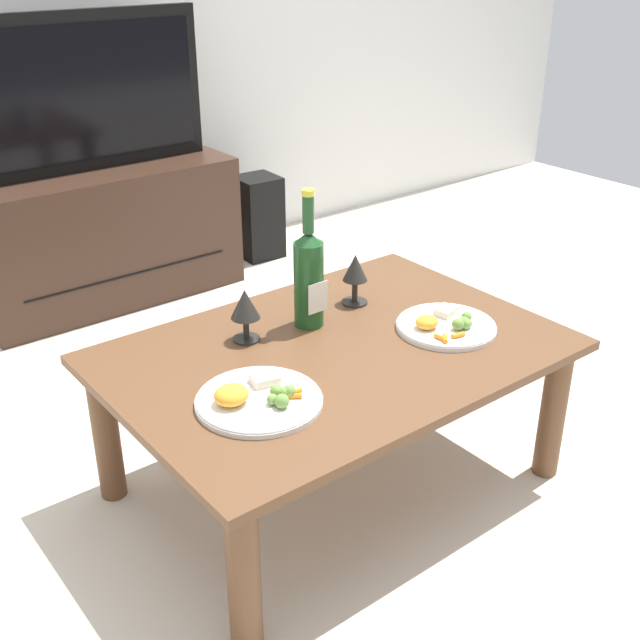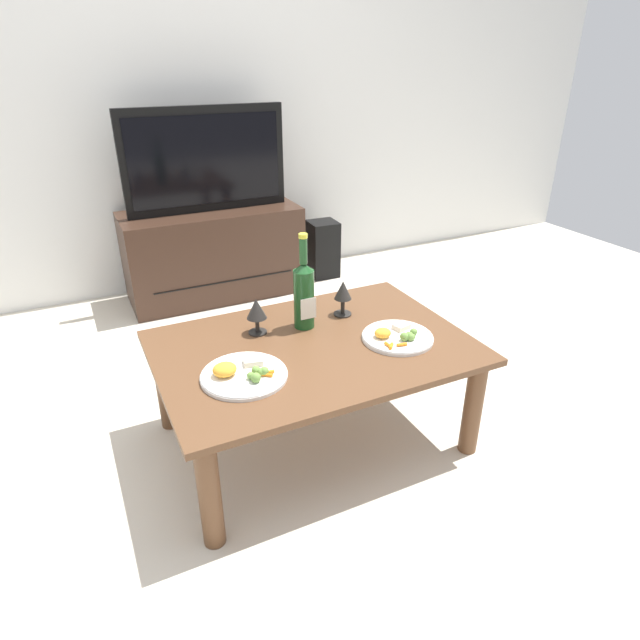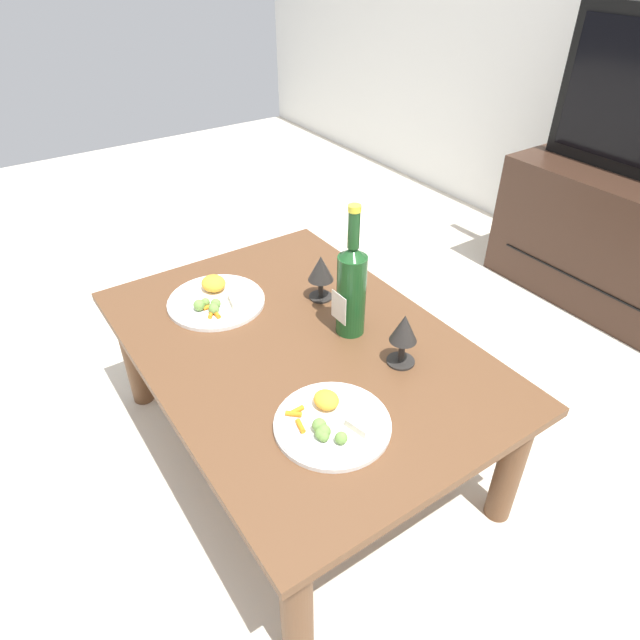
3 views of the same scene
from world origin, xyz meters
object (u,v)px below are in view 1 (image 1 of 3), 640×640
Objects in this scene: tv_stand at (104,234)px; dining_table at (335,371)px; dinner_plate_left at (257,398)px; goblet_left at (245,307)px; wine_bottle at (309,275)px; dinner_plate_right at (446,325)px; goblet_right at (355,271)px; tv_screen at (86,92)px; floor_speaker at (258,217)px.

dining_table is at bearing -92.03° from tv_stand.
goblet_left is at bearing 61.22° from dinner_plate_left.
wine_bottle is at bearing -90.97° from tv_stand.
goblet_left is at bearing 148.50° from dinner_plate_right.
wine_bottle is 2.63× the size of goblet_left.
tv_stand is 7.10× the size of goblet_right.
tv_screen is at bearing 89.03° from wine_bottle.
dinner_plate_left is (-1.11, -1.65, 0.25)m from floor_speaker.
dinner_plate_right is (-0.50, -1.65, 0.25)m from floor_speaker.
floor_speaker is 1.71m from goblet_left.
dinner_plate_left is at bearing 179.81° from dinner_plate_right.
tv_screen is 2.51× the size of wine_bottle.
goblet_right is at bearing 106.92° from dinner_plate_right.
goblet_left is at bearing -98.54° from tv_stand.
goblet_right is (0.16, -1.38, 0.25)m from tv_stand.
dining_table is at bearing -49.22° from goblet_left.
tv_screen is 1.74m from dinner_plate_left.
tv_stand is at bearing 87.97° from dining_table.
goblet_left is 0.49× the size of dinner_plate_left.
goblet_right is at bearing 39.37° from dining_table.
goblet_right reaches higher than dinner_plate_right.
tv_screen is 1.72m from dinner_plate_right.
wine_bottle is 0.19m from goblet_left.
goblet_left is 0.32m from dinner_plate_left.
goblet_right is 0.51× the size of dinner_plate_left.
dinner_plate_right is at bearing -81.63° from tv_stand.
floor_speaker is 1.42× the size of dinner_plate_right.
dinner_plate_left is at bearing -143.46° from wine_bottle.
goblet_right is 0.55× the size of dinner_plate_right.
dining_table is 0.33m from dinner_plate_left.
wine_bottle is at bearing -115.98° from floor_speaker.
goblet_left is at bearing 180.00° from goblet_right.
dining_table is at bearing 161.50° from dinner_plate_right.
tv_stand is at bearing 77.79° from dinner_plate_left.
tv_screen is at bearing -177.51° from floor_speaker.
goblet_right is at bearing -110.30° from floor_speaker.
goblet_left is at bearing -98.56° from tv_screen.
floor_speaker is at bearing 61.17° from wine_bottle.
dining_table reaches higher than floor_speaker.
goblet_right reaches higher than goblet_left.
dining_table is 0.26m from wine_bottle.
tv_stand is 2.77× the size of floor_speaker.
dining_table is 2.99× the size of floor_speaker.
goblet_left is at bearing 171.70° from wine_bottle.
wine_bottle is (0.03, 0.15, 0.21)m from dining_table.
dinner_plate_left is 0.60m from dinner_plate_right.
tv_screen is at bearing 81.44° from goblet_left.
dinner_plate_left is (-0.34, -0.25, -0.13)m from wine_bottle.
tv_stand is (0.06, 1.56, -0.08)m from dining_table.
tv_screen is (0.06, 1.56, 0.48)m from dining_table.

